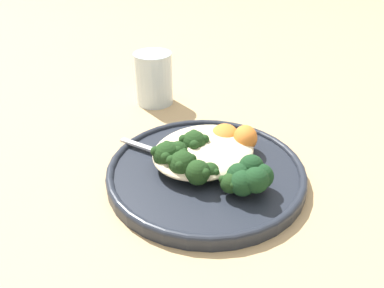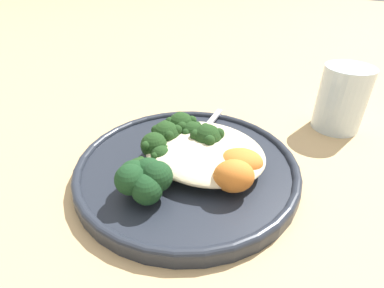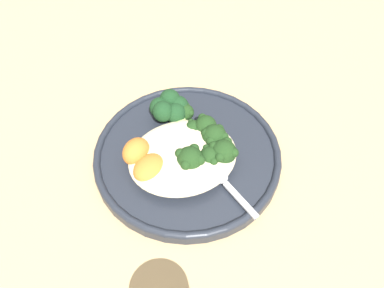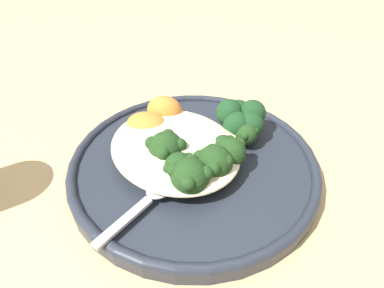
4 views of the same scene
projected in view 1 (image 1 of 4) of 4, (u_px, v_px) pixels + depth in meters
name	position (u px, v px, depth m)	size (l,w,h in m)	color
ground_plane	(212.00, 173.00, 0.58)	(4.00, 4.00, 0.00)	tan
plate	(203.00, 170.00, 0.57)	(0.30, 0.30, 0.02)	#232833
quinoa_mound	(204.00, 150.00, 0.57)	(0.17, 0.14, 0.02)	beige
broccoli_stalk_0	(197.00, 144.00, 0.57)	(0.05, 0.08, 0.04)	#ADC675
broccoli_stalk_1	(186.00, 153.00, 0.56)	(0.09, 0.09, 0.03)	#ADC675
broccoli_stalk_2	(177.00, 156.00, 0.55)	(0.11, 0.09, 0.04)	#ADC675
broccoli_stalk_3	(189.00, 163.00, 0.53)	(0.12, 0.05, 0.04)	#ADC675
broccoli_stalk_4	(206.00, 168.00, 0.53)	(0.12, 0.04, 0.04)	#ADC675
broccoli_stalk_5	(216.00, 167.00, 0.54)	(0.09, 0.04, 0.03)	#ADC675
broccoli_stalk_6	(228.00, 171.00, 0.53)	(0.10, 0.09, 0.03)	#ADC675
sweet_potato_chunk_0	(224.00, 135.00, 0.61)	(0.05, 0.04, 0.03)	orange
sweet_potato_chunk_1	(245.00, 138.00, 0.59)	(0.05, 0.04, 0.04)	orange
kale_tuft	(249.00, 177.00, 0.50)	(0.06, 0.06, 0.04)	#193D1E
spoon	(161.00, 152.00, 0.58)	(0.04, 0.11, 0.01)	silver
water_glass	(154.00, 79.00, 0.77)	(0.08, 0.08, 0.11)	silver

